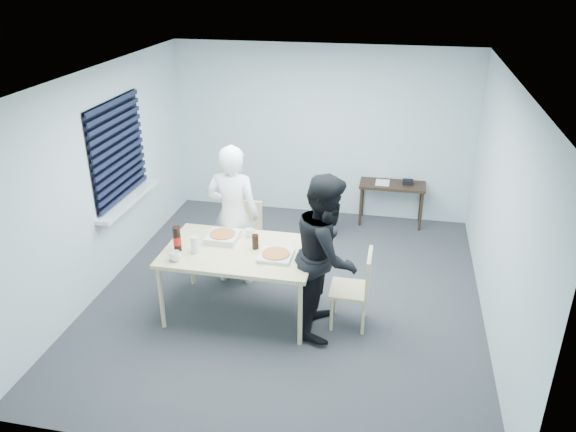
% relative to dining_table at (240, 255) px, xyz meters
% --- Properties ---
extents(room, '(5.00, 5.00, 5.00)m').
position_rel_dining_table_xyz_m(room, '(-1.74, 0.85, 0.70)').
color(room, '#2F2F33').
rests_on(room, ground).
extents(dining_table, '(1.64, 1.04, 0.80)m').
position_rel_dining_table_xyz_m(dining_table, '(0.00, 0.00, 0.00)').
color(dining_table, beige).
rests_on(dining_table, ground).
extents(chair_far, '(0.42, 0.42, 0.89)m').
position_rel_dining_table_xyz_m(chair_far, '(-0.24, 1.02, -0.23)').
color(chair_far, beige).
rests_on(chair_far, ground).
extents(chair_right, '(0.42, 0.42, 0.89)m').
position_rel_dining_table_xyz_m(chair_right, '(1.30, 0.01, -0.23)').
color(chair_right, beige).
rests_on(chair_right, ground).
extents(person_white, '(0.65, 0.42, 1.77)m').
position_rel_dining_table_xyz_m(person_white, '(-0.27, 0.66, 0.15)').
color(person_white, white).
rests_on(person_white, ground).
extents(person_black, '(0.47, 0.86, 1.77)m').
position_rel_dining_table_xyz_m(person_black, '(0.97, -0.07, 0.15)').
color(person_black, black).
rests_on(person_black, ground).
extents(side_table, '(0.96, 0.43, 0.64)m').
position_rel_dining_table_xyz_m(side_table, '(1.57, 2.73, -0.18)').
color(side_table, '#362016').
rests_on(side_table, ground).
extents(stool, '(0.32, 0.32, 0.45)m').
position_rel_dining_table_xyz_m(stool, '(0.63, 2.10, -0.40)').
color(stool, black).
rests_on(stool, ground).
extents(backpack, '(0.33, 0.24, 0.46)m').
position_rel_dining_table_xyz_m(backpack, '(0.63, 2.08, -0.06)').
color(backpack, slate).
rests_on(backpack, stool).
extents(pizza_box_a, '(0.34, 0.34, 0.08)m').
position_rel_dining_table_xyz_m(pizza_box_a, '(-0.25, 0.19, 0.10)').
color(pizza_box_a, silver).
rests_on(pizza_box_a, dining_table).
extents(pizza_box_b, '(0.35, 0.35, 0.05)m').
position_rel_dining_table_xyz_m(pizza_box_b, '(0.42, -0.08, 0.08)').
color(pizza_box_b, silver).
rests_on(pizza_box_b, dining_table).
extents(mug_a, '(0.17, 0.17, 0.10)m').
position_rel_dining_table_xyz_m(mug_a, '(-0.60, -0.36, 0.11)').
color(mug_a, white).
rests_on(mug_a, dining_table).
extents(mug_b, '(0.10, 0.10, 0.09)m').
position_rel_dining_table_xyz_m(mug_b, '(0.03, 0.34, 0.11)').
color(mug_b, white).
rests_on(mug_b, dining_table).
extents(cola_glass, '(0.09, 0.09, 0.16)m').
position_rel_dining_table_xyz_m(cola_glass, '(0.16, 0.07, 0.14)').
color(cola_glass, black).
rests_on(cola_glass, dining_table).
extents(soda_bottle, '(0.09, 0.09, 0.28)m').
position_rel_dining_table_xyz_m(soda_bottle, '(-0.65, -0.15, 0.20)').
color(soda_bottle, black).
rests_on(soda_bottle, dining_table).
extents(plastic_cups, '(0.09, 0.09, 0.18)m').
position_rel_dining_table_xyz_m(plastic_cups, '(-0.46, -0.15, 0.15)').
color(plastic_cups, silver).
rests_on(plastic_cups, dining_table).
extents(rubber_band, '(0.07, 0.07, 0.00)m').
position_rel_dining_table_xyz_m(rubber_band, '(0.30, -0.27, 0.06)').
color(rubber_band, red).
rests_on(rubber_band, dining_table).
extents(papers, '(0.25, 0.31, 0.00)m').
position_rel_dining_table_xyz_m(papers, '(1.42, 2.74, -0.09)').
color(papers, white).
rests_on(papers, side_table).
extents(black_box, '(0.17, 0.13, 0.06)m').
position_rel_dining_table_xyz_m(black_box, '(1.79, 2.77, -0.06)').
color(black_box, black).
rests_on(black_box, side_table).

